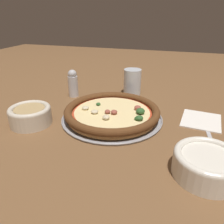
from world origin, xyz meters
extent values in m
plane|color=brown|center=(0.00, 0.00, 0.00)|extent=(3.00, 3.00, 0.00)
cylinder|color=#9E9EA3|center=(0.00, 0.00, 0.00)|extent=(0.35, 0.35, 0.01)
torus|color=#9E9EA3|center=(0.00, 0.00, 0.01)|extent=(0.35, 0.35, 0.01)
cylinder|color=#BC7F42|center=(0.00, 0.00, 0.02)|extent=(0.31, 0.31, 0.02)
torus|color=#563319|center=(0.00, 0.00, 0.03)|extent=(0.33, 0.33, 0.03)
cylinder|color=#B7381E|center=(0.00, 0.00, 0.03)|extent=(0.28, 0.28, 0.00)
cylinder|color=beige|center=(0.00, 0.00, 0.03)|extent=(0.26, 0.26, 0.00)
ellipsoid|color=#994C3D|center=(0.04, -0.08, 0.04)|extent=(0.03, 0.03, 0.02)
ellipsoid|color=#2D5628|center=(0.01, -0.10, 0.04)|extent=(0.03, 0.03, 0.02)
ellipsoid|color=#2D5628|center=(-0.04, -0.10, 0.04)|extent=(0.03, 0.03, 0.02)
ellipsoid|color=#2D5628|center=(0.04, 0.06, 0.03)|extent=(0.02, 0.02, 0.01)
ellipsoid|color=beige|center=(-0.03, 0.05, 0.03)|extent=(0.03, 0.03, 0.01)
ellipsoid|color=beige|center=(-0.06, 0.00, 0.04)|extent=(0.03, 0.03, 0.01)
ellipsoid|color=#994C3D|center=(-0.02, -0.01, 0.04)|extent=(0.03, 0.03, 0.01)
ellipsoid|color=beige|center=(-0.01, 0.09, 0.03)|extent=(0.03, 0.03, 0.01)
ellipsoid|color=#994C3D|center=(-0.02, 0.01, 0.03)|extent=(0.03, 0.03, 0.01)
ellipsoid|color=#2D5628|center=(-0.04, -0.10, 0.03)|extent=(0.02, 0.02, 0.01)
cylinder|color=beige|center=(-0.12, 0.25, 0.03)|extent=(0.14, 0.14, 0.05)
torus|color=beige|center=(-0.12, 0.25, 0.05)|extent=(0.14, 0.14, 0.02)
cylinder|color=tan|center=(-0.12, 0.25, 0.05)|extent=(0.10, 0.10, 0.00)
cylinder|color=silver|center=(-0.21, -0.29, 0.03)|extent=(0.15, 0.15, 0.05)
torus|color=silver|center=(-0.21, -0.29, 0.05)|extent=(0.15, 0.15, 0.02)
cylinder|color=silver|center=(0.27, -0.01, 0.06)|extent=(0.08, 0.08, 0.11)
cube|color=white|center=(0.07, -0.30, 0.00)|extent=(0.16, 0.14, 0.01)
cube|color=#B7B7BC|center=(-0.01, -0.32, 0.00)|extent=(0.14, 0.02, 0.00)
cube|color=#B7B7BC|center=(0.08, -0.31, 0.00)|extent=(0.05, 0.03, 0.00)
cylinder|color=silver|center=(0.16, 0.23, 0.05)|extent=(0.04, 0.04, 0.09)
sphere|color=#B2B2B7|center=(0.16, 0.23, 0.10)|extent=(0.04, 0.04, 0.04)
camera|label=1|loc=(-0.66, -0.20, 0.35)|focal=35.00mm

